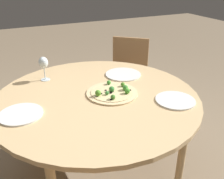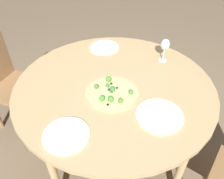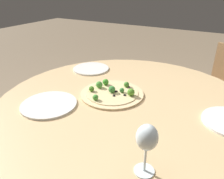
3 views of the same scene
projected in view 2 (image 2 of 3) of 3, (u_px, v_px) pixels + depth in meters
The scene contains 8 objects.
ground_plane at pixel (114, 147), 1.94m from camera, with size 12.00×12.00×0.00m, color #847056.
dining_table at pixel (114, 90), 1.51m from camera, with size 1.34×1.34×0.73m.
chair at pixel (9, 82), 1.92m from camera, with size 0.53×0.53×0.84m.
pizza at pixel (112, 92), 1.38m from camera, with size 0.34×0.34×0.05m.
wine_glass at pixel (165, 45), 1.60m from camera, with size 0.07×0.07×0.18m.
plate_near at pixel (104, 47), 1.83m from camera, with size 0.25×0.25×0.01m.
plate_far at pixel (159, 115), 1.24m from camera, with size 0.27×0.27×0.01m.
plate_side at pixel (66, 135), 1.13m from camera, with size 0.25×0.25×0.01m.
Camera 2 is at (1.14, -0.10, 1.65)m, focal length 35.00 mm.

